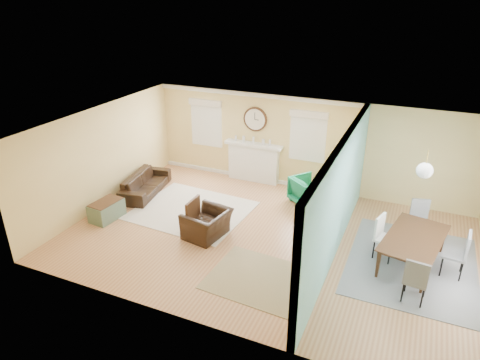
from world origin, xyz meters
name	(u,v)px	position (x,y,z in m)	size (l,w,h in m)	color
floor	(267,238)	(0.00, 0.00, 0.00)	(9.00, 9.00, 0.00)	#AE6E46
wall_back	(306,144)	(0.00, 3.00, 1.30)	(9.00, 0.02, 2.60)	#DABB70
wall_front	(202,262)	(0.00, -3.00, 1.30)	(9.00, 0.02, 2.60)	#DABB70
wall_left	(102,157)	(-4.50, 0.00, 1.30)	(0.02, 6.00, 2.60)	#DABB70
ceiling	(270,129)	(0.00, 0.00, 2.60)	(9.00, 6.00, 0.02)	white
partition	(341,192)	(1.51, 0.28, 1.36)	(0.17, 6.00, 2.60)	#DABB70
fireplace	(253,162)	(-1.50, 2.88, 0.60)	(1.70, 0.30, 1.17)	white
wall_clock	(255,119)	(-1.50, 2.97, 1.85)	(0.70, 0.07, 0.70)	#46291A
window_left	(206,120)	(-3.05, 2.95, 1.66)	(1.05, 0.13, 1.42)	white
window_right	(308,133)	(0.05, 2.95, 1.66)	(1.05, 0.13, 1.42)	white
pendant	(425,171)	(3.00, 0.00, 2.20)	(0.30, 0.30, 0.55)	gold
rug_cream	(192,210)	(-2.23, 0.48, 0.01)	(2.77, 2.40, 0.01)	beige
rug_jute	(260,279)	(0.41, -1.46, 0.01)	(1.99, 1.63, 0.01)	tan
rug_grey	(411,264)	(3.10, 0.26, 0.01)	(2.49, 3.12, 0.01)	slate
sofa	(146,184)	(-3.93, 0.90, 0.28)	(1.90, 0.74, 0.56)	black
eames_chair	(207,224)	(-1.29, -0.45, 0.32)	(0.98, 0.86, 0.64)	black
green_chair	(308,190)	(0.35, 2.12, 0.36)	(0.76, 0.79, 0.72)	#006C4C
trunk	(107,210)	(-3.94, -0.72, 0.23)	(0.57, 0.85, 0.47)	slate
credenza	(328,212)	(1.14, 1.05, 0.40)	(0.47, 1.39, 0.80)	#8E6038
tv	(330,185)	(1.12, 1.05, 1.12)	(1.11, 0.15, 0.64)	black
garden_stool	(317,237)	(1.12, 0.11, 0.26)	(0.35, 0.35, 0.51)	white
potted_plant	(319,218)	(1.12, 0.11, 0.73)	(0.39, 0.34, 0.44)	#337F33
dining_table	(414,251)	(3.10, 0.26, 0.33)	(1.85, 1.03, 0.65)	#46291A
dining_chair_n	(421,218)	(3.14, 1.40, 0.53)	(0.50, 0.50, 0.91)	slate
dining_chair_s	(417,275)	(3.18, -0.90, 0.55)	(0.45, 0.45, 0.93)	slate
dining_chair_w	(387,235)	(2.54, 0.28, 0.56)	(0.53, 0.53, 0.96)	white
dining_chair_e	(455,250)	(3.82, 0.22, 0.58)	(0.47, 0.47, 0.98)	slate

